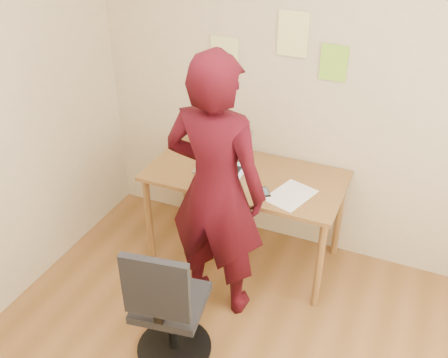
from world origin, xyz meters
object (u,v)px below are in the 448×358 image
at_px(desk, 245,184).
at_px(laptop, 224,159).
at_px(phone, 265,192).
at_px(person, 216,191).
at_px(office_chair, 168,313).

distance_m(desk, laptop, 0.24).
height_order(phone, person, person).
height_order(desk, laptop, laptop).
distance_m(office_chair, person, 0.78).
bearing_deg(phone, person, -156.54).
height_order(laptop, phone, laptop).
xyz_separation_m(laptop, person, (0.18, -0.55, 0.11)).
bearing_deg(office_chair, laptop, 87.82).
height_order(office_chair, person, person).
bearing_deg(phone, desk, 105.94).
bearing_deg(office_chair, desk, 78.11).
height_order(desk, person, person).
distance_m(phone, office_chair, 1.02).
relative_size(desk, person, 0.78).
bearing_deg(person, office_chair, 86.72).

